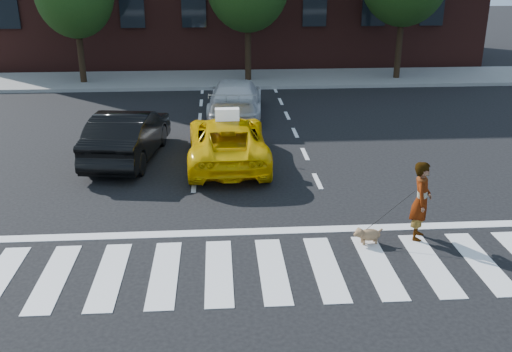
{
  "coord_description": "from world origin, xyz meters",
  "views": [
    {
      "loc": [
        -0.95,
        -9.24,
        5.44
      ],
      "look_at": [
        -0.17,
        2.04,
        1.1
      ],
      "focal_mm": 40.0,
      "sensor_mm": 36.0,
      "label": 1
    }
  ],
  "objects_px": {
    "taxi": "(228,140)",
    "dog": "(367,234)",
    "white_suv": "(235,97)",
    "black_sedan": "(128,135)",
    "woman": "(421,201)"
  },
  "relations": [
    {
      "from": "taxi",
      "to": "dog",
      "type": "distance_m",
      "value": 5.83
    },
    {
      "from": "white_suv",
      "to": "black_sedan",
      "type": "bearing_deg",
      "value": 59.61
    },
    {
      "from": "black_sedan",
      "to": "white_suv",
      "type": "bearing_deg",
      "value": -117.16
    },
    {
      "from": "black_sedan",
      "to": "dog",
      "type": "height_order",
      "value": "black_sedan"
    },
    {
      "from": "white_suv",
      "to": "taxi",
      "type": "bearing_deg",
      "value": 89.97
    },
    {
      "from": "black_sedan",
      "to": "woman",
      "type": "height_order",
      "value": "woman"
    },
    {
      "from": "dog",
      "to": "taxi",
      "type": "bearing_deg",
      "value": 109.8
    },
    {
      "from": "white_suv",
      "to": "woman",
      "type": "xyz_separation_m",
      "value": [
        3.41,
        -10.09,
        0.16
      ]
    },
    {
      "from": "black_sedan",
      "to": "woman",
      "type": "distance_m",
      "value": 8.59
    },
    {
      "from": "woman",
      "to": "dog",
      "type": "distance_m",
      "value": 1.29
    },
    {
      "from": "taxi",
      "to": "white_suv",
      "type": "xyz_separation_m",
      "value": [
        0.41,
        5.14,
        0.02
      ]
    },
    {
      "from": "taxi",
      "to": "black_sedan",
      "type": "height_order",
      "value": "black_sedan"
    },
    {
      "from": "black_sedan",
      "to": "dog",
      "type": "bearing_deg",
      "value": 142.15
    },
    {
      "from": "black_sedan",
      "to": "dog",
      "type": "relative_size",
      "value": 6.98
    },
    {
      "from": "taxi",
      "to": "dog",
      "type": "relative_size",
      "value": 7.43
    }
  ]
}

